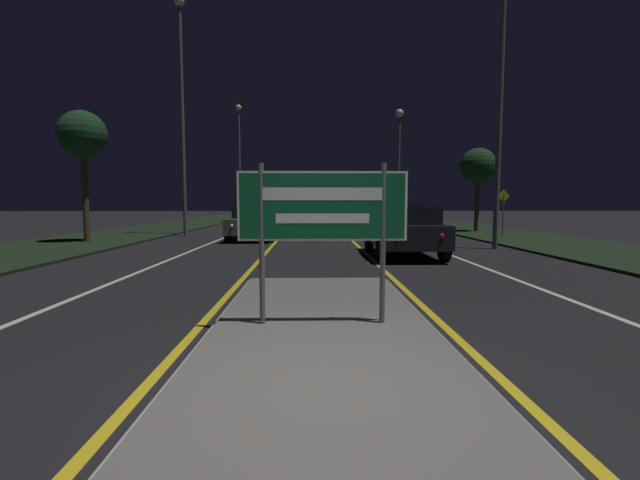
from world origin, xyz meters
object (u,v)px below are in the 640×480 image
(streetlight_right_near, at_px, (502,40))
(car_approaching_0, at_px, (254,222))
(car_receding_2, at_px, (379,212))
(streetlight_right_far, at_px, (399,146))
(car_receding_1, at_px, (404,216))
(streetlight_left_near, at_px, (182,95))
(streetlight_left_far, at_px, (239,150))
(car_receding_0, at_px, (404,230))
(highway_sign, at_px, (323,213))
(car_approaching_1, at_px, (278,214))
(warning_sign, at_px, (503,207))

(streetlight_right_near, xyz_separation_m, car_approaching_0, (-9.01, 4.27, -6.35))
(car_receding_2, bearing_deg, streetlight_right_far, -81.16)
(streetlight_right_near, relative_size, car_receding_1, 2.38)
(streetlight_right_near, xyz_separation_m, streetlight_right_far, (0.07, 17.22, -1.30))
(streetlight_left_near, xyz_separation_m, car_receding_2, (12.05, 15.38, -5.99))
(streetlight_left_far, distance_m, car_receding_0, 25.64)
(streetlight_left_near, bearing_deg, car_receding_0, -42.56)
(highway_sign, distance_m, streetlight_right_far, 27.82)
(streetlight_left_far, xyz_separation_m, car_receding_0, (8.83, -23.50, -5.21))
(streetlight_left_far, height_order, car_approaching_1, streetlight_left_far)
(car_receding_0, bearing_deg, streetlight_left_near, 137.44)
(car_receding_1, xyz_separation_m, car_receding_2, (0.03, 9.87, -0.01))
(streetlight_left_far, distance_m, warning_sign, 22.49)
(car_receding_0, distance_m, warning_sign, 10.16)
(streetlight_right_far, xyz_separation_m, warning_sign, (2.82, -11.40, -4.43))
(car_receding_1, relative_size, warning_sign, 2.00)
(streetlight_left_near, xyz_separation_m, car_approaching_0, (3.68, -2.10, -6.01))
(streetlight_right_near, distance_m, car_approaching_1, 18.46)
(car_receding_0, distance_m, car_approaching_1, 17.65)
(highway_sign, relative_size, car_receding_1, 0.49)
(highway_sign, relative_size, streetlight_left_far, 0.22)
(highway_sign, relative_size, car_approaching_0, 0.47)
(car_receding_0, height_order, car_approaching_0, car_receding_0)
(highway_sign, xyz_separation_m, car_approaching_1, (-2.45, 24.46, -0.69))
(highway_sign, height_order, car_receding_0, highway_sign)
(streetlight_left_near, relative_size, car_approaching_1, 2.37)
(streetlight_left_near, bearing_deg, car_receding_2, 51.90)
(streetlight_right_far, bearing_deg, car_approaching_1, -165.67)
(highway_sign, distance_m, streetlight_right_near, 12.73)
(car_receding_0, distance_m, car_approaching_0, 8.19)
(streetlight_right_near, height_order, car_approaching_1, streetlight_right_near)
(streetlight_left_near, relative_size, car_receding_0, 2.79)
(car_receding_2, bearing_deg, car_approaching_1, -140.22)
(car_approaching_0, bearing_deg, streetlight_left_near, 150.32)
(car_approaching_1, bearing_deg, car_receding_0, -73.10)
(car_approaching_0, bearing_deg, car_receding_2, 64.39)
(car_receding_1, height_order, warning_sign, warning_sign)
(highway_sign, height_order, warning_sign, warning_sign)
(streetlight_left_near, relative_size, streetlight_right_near, 1.10)
(streetlight_left_far, height_order, streetlight_right_near, streetlight_right_near)
(car_receding_0, bearing_deg, streetlight_left_far, 110.60)
(car_approaching_1, bearing_deg, car_receding_1, -20.79)
(streetlight_left_far, relative_size, streetlight_right_far, 1.15)
(highway_sign, relative_size, streetlight_left_near, 0.19)
(streetlight_right_far, distance_m, car_approaching_1, 10.42)
(highway_sign, relative_size, car_approaching_1, 0.44)
(car_receding_0, bearing_deg, highway_sign, -109.48)
(streetlight_left_far, xyz_separation_m, streetlight_right_near, (12.49, -21.57, 1.11))
(streetlight_right_near, height_order, car_receding_1, streetlight_right_near)
(streetlight_left_far, bearing_deg, streetlight_right_far, -19.12)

